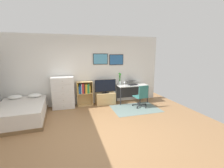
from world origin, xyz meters
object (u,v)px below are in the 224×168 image
(bed, at_px, (21,112))
(laptop, at_px, (132,83))
(bookshelf, at_px, (84,91))
(computer_mouse, at_px, (139,84))
(television, at_px, (105,86))
(dresser, at_px, (63,93))
(wine_glass, at_px, (125,82))
(desk, at_px, (132,88))
(tv_stand, at_px, (105,98))
(office_chair, at_px, (142,96))
(bamboo_vase, at_px, (120,79))

(bed, bearing_deg, laptop, 8.42)
(bookshelf, distance_m, computer_mouse, 2.25)
(television, bearing_deg, dresser, 179.74)
(wine_glass, bearing_deg, television, 171.44)
(wine_glass, bearing_deg, dresser, 177.05)
(bed, relative_size, bookshelf, 2.06)
(bookshelf, xyz_separation_m, computer_mouse, (2.24, -0.17, 0.17))
(bookshelf, xyz_separation_m, wine_glass, (1.60, -0.18, 0.29))
(desk, bearing_deg, laptop, -57.09)
(bed, distance_m, wine_glass, 3.71)
(bookshelf, height_order, television, television)
(tv_stand, bearing_deg, wine_glass, -10.18)
(bookshelf, relative_size, television, 1.13)
(dresser, distance_m, office_chair, 2.93)
(laptop, xyz_separation_m, bamboo_vase, (-0.49, 0.12, 0.18))
(television, bearing_deg, wine_glass, -8.56)
(dresser, bearing_deg, wine_glass, -2.95)
(bookshelf, distance_m, wine_glass, 1.64)
(desk, bearing_deg, tv_stand, -180.00)
(bookshelf, distance_m, laptop, 1.99)
(laptop, bearing_deg, television, 171.99)
(laptop, distance_m, bamboo_vase, 0.54)
(dresser, bearing_deg, bed, -148.63)
(desk, relative_size, wine_glass, 6.97)
(tv_stand, xyz_separation_m, laptop, (1.15, -0.01, 0.58))
(bed, relative_size, television, 2.34)
(tv_stand, relative_size, bamboo_vase, 1.55)
(tv_stand, xyz_separation_m, desk, (1.14, 0.00, 0.37))
(bookshelf, bearing_deg, tv_stand, -2.97)
(bed, bearing_deg, computer_mouse, 6.23)
(tv_stand, height_order, computer_mouse, computer_mouse)
(computer_mouse, distance_m, wine_glass, 0.65)
(dresser, xyz_separation_m, office_chair, (2.83, -0.76, -0.13))
(bookshelf, distance_m, television, 0.85)
(office_chair, xyz_separation_m, bamboo_vase, (-0.57, 0.88, 0.53))
(bookshelf, height_order, laptop, bookshelf)
(office_chair, xyz_separation_m, computer_mouse, (0.19, 0.64, 0.30))
(laptop, bearing_deg, dresser, 171.56)
(television, bearing_deg, computer_mouse, -4.40)
(bed, xyz_separation_m, computer_mouse, (4.25, 0.63, 0.50))
(bamboo_vase, bearing_deg, office_chair, -57.31)
(laptop, bearing_deg, office_chair, -93.16)
(bed, relative_size, dresser, 1.68)
(laptop, xyz_separation_m, wine_glass, (-0.38, -0.12, 0.07))
(dresser, relative_size, bamboo_vase, 2.37)
(bookshelf, height_order, wine_glass, bookshelf)
(bookshelf, xyz_separation_m, bamboo_vase, (1.48, 0.07, 0.40))
(laptop, distance_m, computer_mouse, 0.29)
(dresser, bearing_deg, laptop, 0.04)
(bed, bearing_deg, desk, 8.63)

